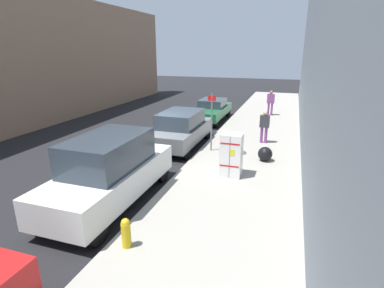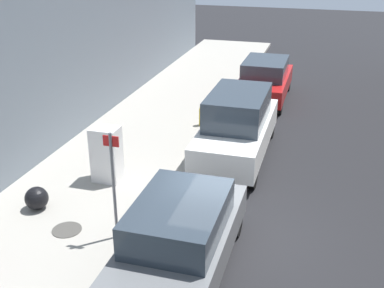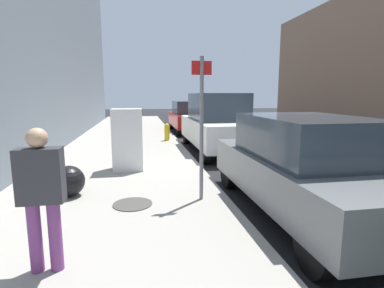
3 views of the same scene
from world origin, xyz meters
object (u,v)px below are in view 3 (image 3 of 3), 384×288
at_px(trash_bag, 69,181).
at_px(parked_suv_gray, 306,165).
at_px(pedestrian_standing_near, 41,191).
at_px(discarded_refrigerator, 128,140).
at_px(parked_suv_red, 190,116).
at_px(parked_van_white, 217,123).
at_px(street_sign_post, 202,122).
at_px(fire_hydrant, 167,132).

xyz_separation_m(trash_bag, parked_suv_gray, (4.20, -1.24, 0.43)).
xyz_separation_m(trash_bag, pedestrian_standing_near, (0.32, -2.58, 0.62)).
bearing_deg(parked_suv_gray, trash_bag, 163.54).
relative_size(discarded_refrigerator, parked_suv_red, 0.35).
relative_size(parked_van_white, parked_suv_red, 1.12).
xyz_separation_m(discarded_refrigerator, parked_suv_gray, (3.15, -3.20, -0.06)).
bearing_deg(discarded_refrigerator, parked_van_white, 42.73).
bearing_deg(parked_suv_gray, discarded_refrigerator, 134.56).
distance_m(trash_bag, parked_suv_gray, 4.40).
height_order(street_sign_post, pedestrian_standing_near, street_sign_post).
relative_size(fire_hydrant, parked_suv_red, 0.16).
relative_size(discarded_refrigerator, parked_suv_gray, 0.34).
height_order(fire_hydrant, pedestrian_standing_near, pedestrian_standing_near).
height_order(street_sign_post, parked_van_white, street_sign_post).
bearing_deg(street_sign_post, discarded_refrigerator, 119.15).
bearing_deg(street_sign_post, pedestrian_standing_near, -137.55).
bearing_deg(trash_bag, parked_suv_red, 69.06).
bearing_deg(fire_hydrant, street_sign_post, -90.32).
bearing_deg(parked_van_white, street_sign_post, -107.49).
relative_size(discarded_refrigerator, trash_bag, 2.67).
xyz_separation_m(parked_suv_gray, parked_suv_red, (0.00, 12.21, 0.02)).
bearing_deg(parked_suv_red, discarded_refrigerator, -109.25).
height_order(fire_hydrant, parked_van_white, parked_van_white).
distance_m(street_sign_post, parked_van_white, 5.75).
distance_m(discarded_refrigerator, street_sign_post, 3.00).
relative_size(trash_bag, parked_van_white, 0.12).
height_order(trash_bag, parked_suv_gray, parked_suv_gray).
relative_size(street_sign_post, trash_bag, 4.37).
relative_size(street_sign_post, fire_hydrant, 3.53).
xyz_separation_m(pedestrian_standing_near, parked_van_white, (3.88, 7.44, -0.00)).
bearing_deg(trash_bag, parked_van_white, 49.20).
distance_m(street_sign_post, parked_suv_red, 11.71).
height_order(fire_hydrant, trash_bag, fire_hydrant).
bearing_deg(trash_bag, pedestrian_standing_near, -83.01).
distance_m(parked_suv_gray, parked_suv_red, 12.21).
height_order(discarded_refrigerator, parked_suv_red, parked_suv_red).
bearing_deg(parked_suv_red, trash_bag, -110.94).
xyz_separation_m(street_sign_post, trash_bag, (-2.48, 0.60, -1.16)).
bearing_deg(parked_suv_red, pedestrian_standing_near, -105.99).
xyz_separation_m(street_sign_post, parked_suv_red, (1.72, 11.57, -0.71)).
bearing_deg(pedestrian_standing_near, fire_hydrant, -156.57).
relative_size(fire_hydrant, pedestrian_standing_near, 0.46).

